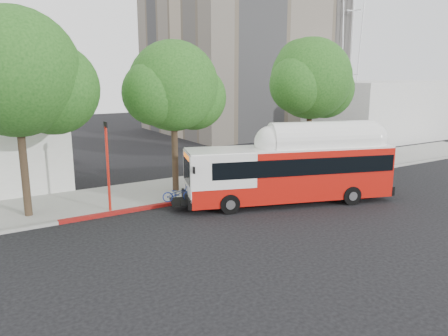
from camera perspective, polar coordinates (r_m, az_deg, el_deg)
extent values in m
plane|color=black|center=(21.13, 3.29, -6.50)|extent=(120.00, 120.00, 0.00)
cube|color=gray|center=(26.46, -4.82, -2.51)|extent=(60.00, 5.00, 0.15)
cube|color=gray|center=(24.25, -2.02, -3.84)|extent=(60.00, 0.30, 0.15)
cube|color=maroon|center=(22.97, -8.55, -4.87)|extent=(10.00, 0.32, 0.16)
cylinder|color=#2D2116|center=(22.31, -24.77, 1.45)|extent=(0.36, 0.36, 6.08)
sphere|color=#1A4714|center=(22.00, -25.66, 11.22)|extent=(5.80, 5.80, 5.80)
sphere|color=#1A4714|center=(22.45, -21.45, 9.62)|extent=(4.35, 4.35, 4.35)
cylinder|color=#2D2116|center=(25.04, -6.45, 2.81)|extent=(0.36, 0.36, 5.44)
sphere|color=#1A4714|center=(24.72, -6.63, 10.61)|extent=(5.00, 5.00, 5.00)
sphere|color=#1A4714|center=(25.54, -3.97, 9.18)|extent=(3.75, 3.75, 3.75)
cylinder|color=#2D2116|center=(30.46, 11.01, 4.63)|extent=(0.36, 0.36, 5.76)
sphere|color=#1A4714|center=(30.22, 11.29, 11.41)|extent=(5.40, 5.40, 5.40)
sphere|color=#1A4714|center=(31.40, 13.00, 10.04)|extent=(4.05, 4.05, 4.05)
cube|color=silver|center=(52.79, 20.43, 7.32)|extent=(20.00, 12.00, 6.00)
cube|color=#BA150C|center=(23.34, 8.55, -0.65)|extent=(11.09, 5.65, 2.63)
cube|color=black|center=(23.40, 9.63, 0.71)|extent=(10.07, 5.36, 0.86)
cube|color=white|center=(23.08, 8.66, 2.63)|extent=(11.06, 5.58, 0.09)
cube|color=white|center=(23.78, 12.74, 3.32)|extent=(6.09, 3.54, 0.50)
cube|color=black|center=(22.15, -6.01, -4.43)|extent=(1.20, 1.78, 0.05)
imported|color=navy|center=(22.03, -6.03, -3.34)|extent=(1.00, 1.65, 0.82)
cylinder|color=red|center=(21.91, -14.90, -0.38)|extent=(0.13, 0.13, 4.31)
cube|color=black|center=(21.55, -15.23, 5.50)|extent=(0.05, 0.43, 0.27)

